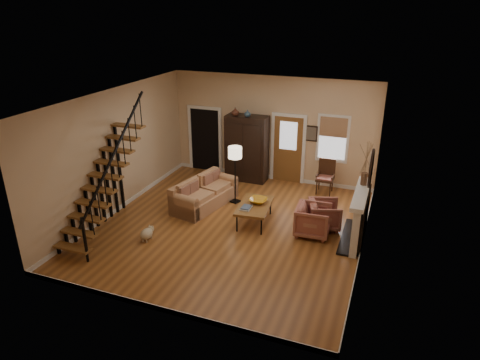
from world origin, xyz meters
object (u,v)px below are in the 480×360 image
(armoire, at_px, (247,148))
(armchair_right, at_px, (324,215))
(floor_lamp, at_px, (235,175))
(sofa, at_px, (205,193))
(armchair_left, at_px, (313,220))
(side_chair, at_px, (325,177))
(coffee_table, at_px, (254,214))

(armoire, xyz_separation_m, armchair_right, (2.93, -2.35, -0.69))
(floor_lamp, bearing_deg, sofa, -143.87)
(armchair_left, distance_m, side_chair, 2.61)
(armchair_right, distance_m, floor_lamp, 2.76)
(coffee_table, bearing_deg, side_chair, 61.58)
(armchair_left, height_order, side_chair, side_chair)
(armchair_left, xyz_separation_m, armchair_right, (0.20, 0.45, -0.02))
(armoire, distance_m, side_chair, 2.61)
(armchair_right, bearing_deg, floor_lamp, 59.46)
(armoire, relative_size, sofa, 1.02)
(armchair_left, relative_size, armchair_right, 1.07)
(armchair_right, bearing_deg, armoire, 33.68)
(sofa, bearing_deg, side_chair, 46.92)
(coffee_table, height_order, side_chair, side_chair)
(armchair_right, bearing_deg, sofa, 70.89)
(coffee_table, relative_size, floor_lamp, 0.80)
(armoire, bearing_deg, sofa, -100.94)
(armchair_left, relative_size, floor_lamp, 0.50)
(armoire, distance_m, sofa, 2.40)
(coffee_table, height_order, floor_lamp, floor_lamp)
(sofa, distance_m, floor_lamp, 0.99)
(coffee_table, bearing_deg, armoire, 113.57)
(coffee_table, relative_size, armchair_left, 1.59)
(sofa, height_order, floor_lamp, floor_lamp)
(sofa, relative_size, armchair_right, 2.64)
(side_chair, bearing_deg, armchair_left, -86.08)
(sofa, xyz_separation_m, floor_lamp, (0.71, 0.52, 0.44))
(armoire, xyz_separation_m, coffee_table, (1.19, -2.72, -0.79))
(armoire, xyz_separation_m, sofa, (-0.44, -2.26, -0.67))
(side_chair, bearing_deg, coffee_table, -118.42)
(armchair_left, bearing_deg, armoire, 41.09)
(floor_lamp, bearing_deg, armchair_left, -23.42)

